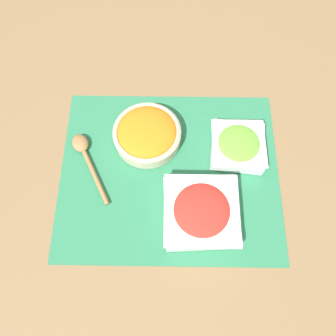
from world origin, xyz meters
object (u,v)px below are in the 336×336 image
(tomato_bowl, at_px, (199,212))
(carrot_bowl, at_px, (146,133))
(wooden_spoon, at_px, (83,153))
(lettuce_bowl, at_px, (236,145))

(tomato_bowl, bearing_deg, carrot_bowl, 123.20)
(wooden_spoon, bearing_deg, carrot_bowl, 17.24)
(tomato_bowl, xyz_separation_m, wooden_spoon, (-0.30, 0.16, -0.02))
(carrot_bowl, bearing_deg, wooden_spoon, -162.76)
(lettuce_bowl, bearing_deg, wooden_spoon, -177.07)
(carrot_bowl, bearing_deg, lettuce_bowl, -7.22)
(carrot_bowl, height_order, wooden_spoon, carrot_bowl)
(carrot_bowl, distance_m, lettuce_bowl, 0.24)
(carrot_bowl, height_order, lettuce_bowl, carrot_bowl)
(carrot_bowl, height_order, tomato_bowl, tomato_bowl)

